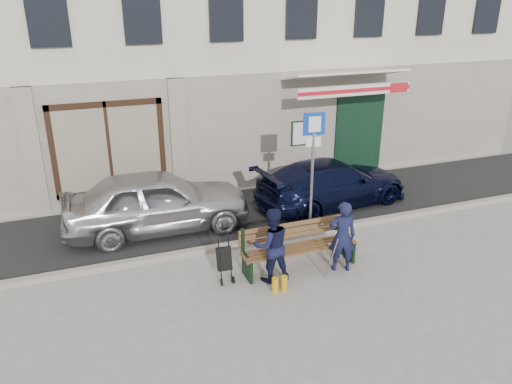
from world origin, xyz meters
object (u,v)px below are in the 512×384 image
bench (297,248)px  woman (271,245)px  car_navy (332,183)px  car_silver (157,201)px  stroller (224,260)px  man (342,236)px  parking_sign (313,152)px

bench → woman: size_ratio=1.60×
car_navy → woman: (-2.90, -2.91, 0.14)m
car_silver → woman: bearing=-150.3°
bench → stroller: bench is taller
car_silver → man: 4.40m
parking_sign → woman: size_ratio=1.84×
stroller → car_navy: bearing=39.1°
stroller → parking_sign: bearing=35.7°
car_navy → parking_sign: (-1.11, -0.99, 1.25)m
car_navy → parking_sign: 1.95m
man → car_navy: bearing=-97.8°
man → stroller: bearing=6.4°
man → bench: bearing=-7.0°
parking_sign → man: bearing=-92.1°
parking_sign → man: 2.37m
car_navy → man: 3.38m
stroller → car_silver: bearing=111.0°
man → stroller: (-2.30, 0.45, -0.31)m
man → woman: 1.46m
parking_sign → woman: parking_sign is taller
car_navy → bench: bearing=133.0°
car_navy → woman: woman is taller
bench → parking_sign: bearing=56.2°
car_navy → man: size_ratio=2.82×
woman → stroller: woman is taller
parking_sign → bench: parking_sign is taller
woman → stroller: 0.96m
car_silver → stroller: bearing=-162.5°
bench → stroller: size_ratio=2.47×
car_silver → car_navy: size_ratio=1.02×
man → parking_sign: bearing=-81.7°
woman → man: bearing=178.2°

